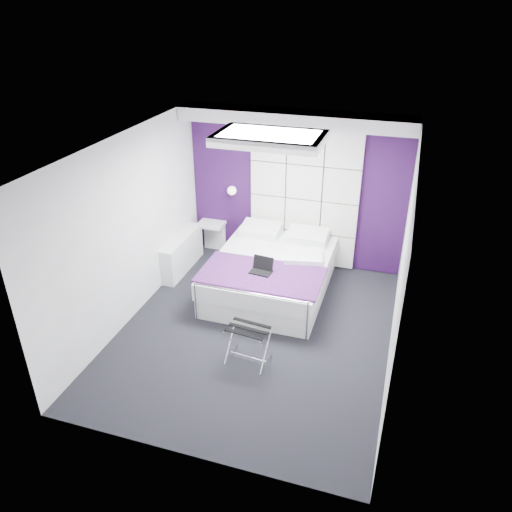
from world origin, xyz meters
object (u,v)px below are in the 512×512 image
(bed, at_px, (271,273))
(radiator, at_px, (182,253))
(nightstand, at_px, (211,224))
(wall_lamp, at_px, (233,190))
(luggage_rack, at_px, (248,344))
(laptop, at_px, (262,268))

(bed, bearing_deg, radiator, 172.24)
(bed, distance_m, nightstand, 1.67)
(nightstand, bearing_deg, radiator, -108.43)
(wall_lamp, xyz_separation_m, radiator, (-0.64, -0.76, -0.92))
(nightstand, relative_size, luggage_rack, 0.88)
(wall_lamp, height_order, laptop, wall_lamp)
(luggage_rack, bearing_deg, nightstand, 126.66)
(laptop, bearing_deg, nightstand, 140.81)
(radiator, bearing_deg, laptop, -23.14)
(bed, height_order, laptop, laptop)
(wall_lamp, relative_size, radiator, 0.12)
(wall_lamp, distance_m, laptop, 1.82)
(radiator, bearing_deg, wall_lamp, 49.90)
(wall_lamp, bearing_deg, bed, -45.39)
(wall_lamp, xyz_separation_m, laptop, (0.95, -1.44, -0.57))
(bed, relative_size, laptop, 6.97)
(luggage_rack, height_order, laptop, laptop)
(bed, distance_m, luggage_rack, 1.71)
(nightstand, bearing_deg, bed, -34.51)
(radiator, relative_size, nightstand, 2.66)
(wall_lamp, height_order, nightstand, wall_lamp)
(bed, height_order, luggage_rack, bed)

